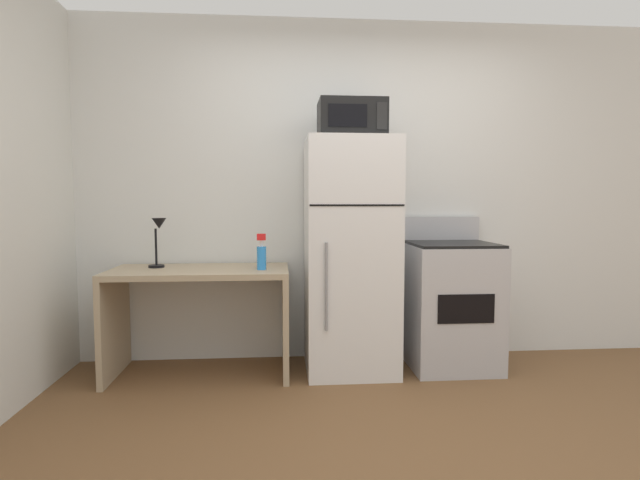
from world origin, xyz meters
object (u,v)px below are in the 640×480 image
desk (200,300)px  refrigerator (350,256)px  desk_lamp (158,234)px  spray_bottle (262,255)px  microwave (351,120)px  oven_range (451,304)px

desk → refrigerator: refrigerator is taller
desk → refrigerator: 1.11m
desk → desk_lamp: 0.55m
spray_bottle → refrigerator: refrigerator is taller
spray_bottle → microwave: size_ratio=0.54×
desk → microwave: (1.06, -0.02, 1.26)m
desk → oven_range: 1.81m
desk_lamp → microwave: (1.36, -0.09, 0.80)m
refrigerator → oven_range: (0.75, 0.01, -0.36)m
desk → refrigerator: size_ratio=0.74×
desk → oven_range: oven_range is taller
desk_lamp → spray_bottle: 0.76m
desk_lamp → spray_bottle: desk_lamp is taller
microwave → oven_range: bearing=2.4°
spray_bottle → refrigerator: (0.63, 0.09, -0.02)m
refrigerator → microwave: size_ratio=3.61×
refrigerator → oven_range: 0.83m
desk → spray_bottle: spray_bottle is taller
refrigerator → microwave: bearing=-89.7°
desk_lamp → spray_bottle: (0.73, -0.16, -0.14)m
spray_bottle → refrigerator: 0.64m
desk_lamp → oven_range: desk_lamp is taller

